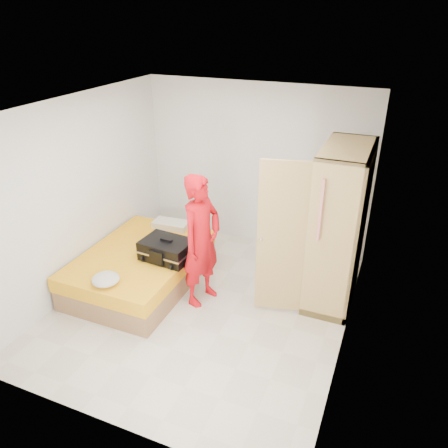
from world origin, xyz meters
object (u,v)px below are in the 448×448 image
at_px(round_cushion, 106,279).
at_px(bed, 141,268).
at_px(suitcase, 167,250).
at_px(person, 201,241).
at_px(wardrobe, 334,231).

bearing_deg(round_cushion, bed, 92.85).
bearing_deg(suitcase, person, 2.02).
height_order(wardrobe, person, wardrobe).
bearing_deg(bed, person, 0.01).
distance_m(person, suitcase, 0.59).
bearing_deg(bed, wardrobe, 15.57).
bearing_deg(wardrobe, bed, -164.43).
xyz_separation_m(suitcase, round_cushion, (-0.39, -0.83, -0.07)).
distance_m(wardrobe, suitcase, 2.21).
bearing_deg(person, wardrobe, -52.32).
height_order(bed, person, person).
relative_size(bed, wardrobe, 0.96).
bearing_deg(wardrobe, person, -155.61).
relative_size(bed, suitcase, 2.84).
relative_size(wardrobe, round_cushion, 6.16).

